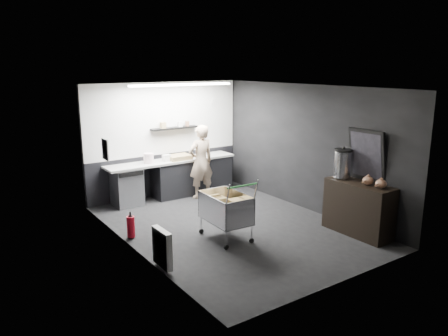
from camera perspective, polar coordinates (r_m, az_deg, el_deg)
floor at (r=8.65m, az=0.92°, el=-7.61°), size 5.50×5.50×0.00m
ceiling at (r=8.09m, az=0.99°, el=10.55°), size 5.50×5.50×0.00m
wall_back at (r=10.59m, az=-7.73°, el=3.75°), size 5.50×0.00×5.50m
wall_front at (r=6.30m, az=15.63°, el=-3.26°), size 5.50×0.00×5.50m
wall_left at (r=7.32m, az=-11.91°, el=-0.75°), size 0.00×5.50×5.50m
wall_right at (r=9.54m, az=10.80°, el=2.58°), size 0.00×5.50×5.50m
kitchen_wall_panel at (r=10.50m, az=-7.76°, el=6.43°), size 3.95×0.02×1.70m
dado_panel at (r=10.74m, az=-7.54°, el=-0.74°), size 3.95×0.02×1.00m
floating_shelf at (r=10.52m, az=-6.48°, el=5.22°), size 1.20×0.22×0.04m
wall_clock at (r=11.15m, az=-1.30°, el=8.50°), size 0.20×0.03×0.20m
poster at (r=8.47m, az=-15.28°, el=2.37°), size 0.02×0.30×0.40m
poster_red_band at (r=8.46m, az=-15.27°, el=2.84°), size 0.02×0.22×0.10m
radiator at (r=6.88m, az=-8.08°, el=-10.32°), size 0.10×0.50×0.60m
ceiling_strip at (r=9.65m, az=-5.51°, el=10.77°), size 2.40×0.20×0.04m
prep_counter at (r=10.55m, az=-6.11°, el=-1.20°), size 3.20×0.61×0.90m
person at (r=10.26m, az=-3.03°, el=0.82°), size 0.64×0.42×1.74m
shopping_cart at (r=7.90m, az=0.21°, el=-5.50°), size 0.65×1.04×1.14m
sideboard at (r=8.50m, az=17.07°, el=-4.20°), size 0.56×1.31×1.96m
fire_extinguisher at (r=8.19m, az=-12.08°, el=-7.41°), size 0.15×0.15×0.48m
cardboard_box at (r=10.40m, az=-5.91°, el=1.41°), size 0.55×0.42×0.11m
pink_tub at (r=10.10m, az=-9.82°, el=1.27°), size 0.23×0.23×0.23m
white_container at (r=10.25m, az=-7.50°, el=1.31°), size 0.18×0.14×0.15m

